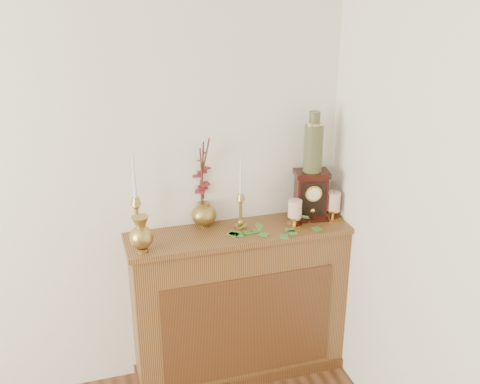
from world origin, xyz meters
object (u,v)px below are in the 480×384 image
object	(u,v)px
candlestick_left	(137,211)
mantel_clock	(311,196)
candlestick_center	(241,205)
ginger_jar	(202,184)
bud_vase	(141,235)
ceramic_vase	(313,145)

from	to	relation	value
candlestick_left	mantel_clock	bearing A→B (deg)	-1.00
candlestick_center	ginger_jar	distance (m)	0.24
bud_vase	ceramic_vase	distance (m)	1.03
ginger_jar	ceramic_vase	size ratio (longest dim) A/B	1.53
candlestick_left	bud_vase	world-z (taller)	candlestick_left
mantel_clock	candlestick_center	bearing A→B (deg)	-168.31
candlestick_center	ceramic_vase	xyz separation A→B (m)	(0.41, 0.01, 0.30)
ceramic_vase	bud_vase	bearing A→B (deg)	-172.07
ginger_jar	mantel_clock	size ratio (longest dim) A/B	1.81
mantel_clock	ceramic_vase	bearing A→B (deg)	90.00
ceramic_vase	mantel_clock	bearing A→B (deg)	-100.28
mantel_clock	ceramic_vase	distance (m)	0.29
candlestick_left	ginger_jar	bearing A→B (deg)	14.87
mantel_clock	ginger_jar	bearing A→B (deg)	179.36
mantel_clock	ceramic_vase	world-z (taller)	ceramic_vase
candlestick_left	mantel_clock	world-z (taller)	candlestick_left
candlestick_center	bud_vase	distance (m)	0.56
candlestick_left	candlestick_center	world-z (taller)	candlestick_left
candlestick_left	ceramic_vase	distance (m)	1.00
candlestick_center	mantel_clock	size ratio (longest dim) A/B	1.45
bud_vase	ginger_jar	world-z (taller)	ginger_jar
candlestick_center	bud_vase	xyz separation A→B (m)	(-0.55, -0.12, -0.04)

